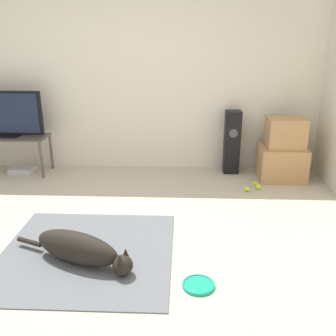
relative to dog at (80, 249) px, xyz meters
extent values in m
plane|color=#BCB29E|center=(0.12, 0.39, -0.14)|extent=(12.00, 12.00, 0.00)
cube|color=silver|center=(0.12, 2.49, 1.13)|extent=(8.00, 0.06, 2.55)
cube|color=slate|center=(0.01, 0.16, -0.14)|extent=(1.50, 1.47, 0.01)
ellipsoid|color=black|center=(-0.03, 0.01, 0.00)|extent=(0.82, 0.51, 0.27)
sphere|color=black|center=(0.38, -0.15, -0.05)|extent=(0.16, 0.16, 0.16)
cone|color=black|center=(0.40, -0.11, 0.05)|extent=(0.05, 0.05, 0.07)
cone|color=black|center=(0.36, -0.19, 0.05)|extent=(0.05, 0.05, 0.07)
cylinder|color=black|center=(-0.52, 0.21, -0.07)|extent=(0.25, 0.14, 0.04)
cylinder|color=#199E7A|center=(0.97, -0.26, -0.13)|extent=(0.25, 0.25, 0.02)
torus|color=#199E7A|center=(0.97, -0.26, -0.13)|extent=(0.25, 0.25, 0.02)
cube|color=tan|center=(2.14, 2.08, 0.08)|extent=(0.59, 0.48, 0.43)
cube|color=tan|center=(2.15, 2.08, 0.49)|extent=(0.47, 0.38, 0.38)
cube|color=black|center=(1.51, 2.30, 0.29)|extent=(0.21, 0.21, 0.86)
cylinder|color=#4C4C51|center=(1.51, 2.20, 0.44)|extent=(0.11, 0.00, 0.11)
cube|color=brown|center=(-1.55, 2.15, 0.37)|extent=(1.10, 0.44, 0.02)
cylinder|color=brown|center=(-1.03, 1.96, 0.11)|extent=(0.04, 0.04, 0.50)
cylinder|color=brown|center=(-1.03, 2.34, 0.11)|extent=(0.04, 0.04, 0.50)
cube|color=black|center=(-1.55, 2.15, 0.39)|extent=(0.37, 0.20, 0.02)
cube|color=black|center=(-1.55, 2.16, 0.70)|extent=(1.04, 0.04, 0.58)
cube|color=#141E38|center=(-1.55, 2.14, 0.70)|extent=(0.96, 0.01, 0.52)
sphere|color=#C6E033|center=(1.78, 1.68, -0.11)|extent=(0.07, 0.07, 0.07)
sphere|color=#C6E033|center=(1.63, 1.60, -0.11)|extent=(0.07, 0.07, 0.07)
sphere|color=#C6E033|center=(1.76, 1.79, -0.11)|extent=(0.07, 0.07, 0.07)
cube|color=#B7B7BC|center=(-1.39, 2.17, -0.10)|extent=(0.31, 0.27, 0.07)
camera|label=1|loc=(0.84, -2.65, 1.66)|focal=40.00mm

